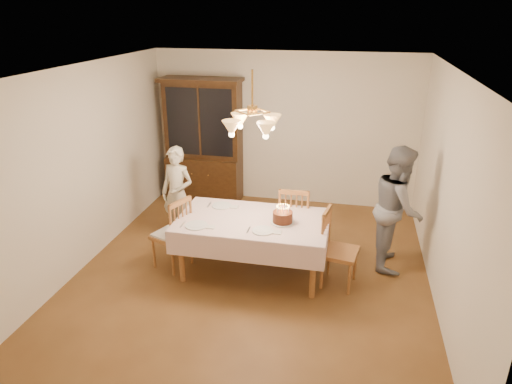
% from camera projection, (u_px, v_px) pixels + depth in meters
% --- Properties ---
extents(ground, '(5.00, 5.00, 0.00)m').
position_uv_depth(ground, '(253.00, 271.00, 6.04)').
color(ground, brown).
rests_on(ground, ground).
extents(room_shell, '(5.00, 5.00, 5.00)m').
position_uv_depth(room_shell, '(252.00, 157.00, 5.45)').
color(room_shell, white).
rests_on(room_shell, ground).
extents(dining_table, '(1.90, 1.10, 0.76)m').
position_uv_depth(dining_table, '(253.00, 225.00, 5.78)').
color(dining_table, brown).
rests_on(dining_table, ground).
extents(china_hutch, '(1.38, 0.54, 2.16)m').
position_uv_depth(china_hutch, '(204.00, 143.00, 7.96)').
color(china_hutch, black).
rests_on(china_hutch, ground).
extents(chair_far_side, '(0.45, 0.43, 1.00)m').
position_uv_depth(chair_far_side, '(294.00, 223.00, 6.39)').
color(chair_far_side, brown).
rests_on(chair_far_side, ground).
extents(chair_left_end, '(0.55, 0.56, 1.00)m').
position_uv_depth(chair_left_end, '(172.00, 235.00, 6.00)').
color(chair_left_end, brown).
rests_on(chair_left_end, ground).
extents(chair_right_end, '(0.49, 0.51, 1.00)m').
position_uv_depth(chair_right_end, '(339.00, 253.00, 5.60)').
color(chair_right_end, brown).
rests_on(chair_right_end, ground).
extents(elderly_woman, '(0.57, 0.43, 1.41)m').
position_uv_depth(elderly_woman, '(178.00, 194.00, 6.69)').
color(elderly_woman, beige).
rests_on(elderly_woman, ground).
extents(adult_in_grey, '(0.64, 0.81, 1.65)m').
position_uv_depth(adult_in_grey, '(398.00, 208.00, 5.92)').
color(adult_in_grey, slate).
rests_on(adult_in_grey, ground).
extents(birthday_cake, '(0.30, 0.30, 0.23)m').
position_uv_depth(birthday_cake, '(283.00, 217.00, 5.64)').
color(birthday_cake, white).
rests_on(birthday_cake, dining_table).
extents(place_setting_near_left, '(0.42, 0.27, 0.02)m').
position_uv_depth(place_setting_near_left, '(197.00, 226.00, 5.57)').
color(place_setting_near_left, white).
rests_on(place_setting_near_left, dining_table).
extents(place_setting_near_right, '(0.41, 0.26, 0.02)m').
position_uv_depth(place_setting_near_right, '(264.00, 231.00, 5.44)').
color(place_setting_near_right, white).
rests_on(place_setting_near_right, dining_table).
extents(place_setting_far_left, '(0.41, 0.26, 0.02)m').
position_uv_depth(place_setting_far_left, '(222.00, 206.00, 6.13)').
color(place_setting_far_left, white).
rests_on(place_setting_far_left, dining_table).
extents(chandelier, '(0.62, 0.62, 0.73)m').
position_uv_depth(chandelier, '(252.00, 125.00, 5.30)').
color(chandelier, '#BF8C3F').
rests_on(chandelier, ground).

